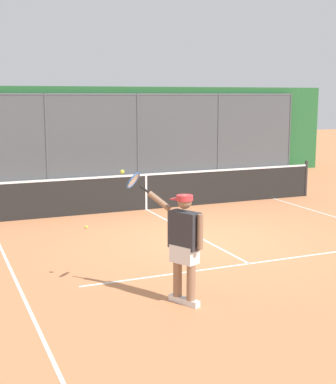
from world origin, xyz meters
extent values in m
plane|color=#C67A4C|center=(0.00, 0.00, 0.00)|extent=(60.00, 60.00, 0.00)
cube|color=white|center=(0.00, 1.73, 0.00)|extent=(6.25, 0.05, 0.01)
cube|color=white|center=(4.01, 1.25, 0.00)|extent=(0.05, 9.51, 0.01)
cube|color=white|center=(0.00, -0.89, 0.00)|extent=(0.05, 5.23, 0.01)
cylinder|color=#474C51|center=(-8.12, -8.62, 1.53)|extent=(0.07, 0.07, 3.06)
cylinder|color=#474C51|center=(-4.87, -8.62, 1.53)|extent=(0.07, 0.07, 3.06)
cylinder|color=#474C51|center=(-1.62, -8.62, 1.53)|extent=(0.07, 0.07, 3.06)
cylinder|color=#474C51|center=(1.62, -8.62, 1.53)|extent=(0.07, 0.07, 3.06)
cylinder|color=#474C51|center=(0.00, -8.62, 3.02)|extent=(16.24, 0.05, 0.05)
cube|color=#474C51|center=(0.00, -8.62, 1.53)|extent=(16.24, 0.02, 3.06)
cube|color=#235B2D|center=(0.00, -9.27, 1.65)|extent=(19.24, 0.90, 3.30)
cube|color=silver|center=(0.00, -8.44, 0.07)|extent=(17.24, 0.18, 0.15)
cylinder|color=#2D2D2D|center=(-5.14, -3.50, 0.54)|extent=(0.09, 0.09, 1.07)
cube|color=black|center=(0.00, -3.50, 0.46)|extent=(10.19, 0.02, 0.91)
cube|color=white|center=(0.00, -3.50, 0.94)|extent=(10.19, 0.04, 0.05)
cube|color=white|center=(0.00, -3.50, 0.46)|extent=(0.05, 0.04, 0.91)
cube|color=silver|center=(1.83, 3.15, 0.04)|extent=(0.21, 0.28, 0.09)
cylinder|color=#8C664C|center=(1.83, 3.15, 0.46)|extent=(0.13, 0.13, 0.74)
cube|color=silver|center=(1.94, 2.92, 0.04)|extent=(0.21, 0.28, 0.09)
cylinder|color=#8C664C|center=(1.94, 2.92, 0.46)|extent=(0.13, 0.13, 0.74)
cube|color=white|center=(1.89, 3.03, 0.75)|extent=(0.37, 0.45, 0.26)
cube|color=#2D2D33|center=(1.89, 3.03, 1.10)|extent=(0.39, 0.50, 0.54)
cylinder|color=#8C664C|center=(1.76, 3.29, 1.12)|extent=(0.08, 0.08, 0.50)
cylinder|color=#8C664C|center=(2.12, 2.67, 1.48)|extent=(0.32, 0.32, 0.28)
sphere|color=#8C664C|center=(1.89, 3.03, 1.51)|extent=(0.21, 0.21, 0.21)
cylinder|color=red|center=(1.89, 3.03, 1.57)|extent=(0.32, 0.32, 0.08)
cube|color=red|center=(1.94, 2.93, 1.54)|extent=(0.24, 0.24, 0.02)
cylinder|color=black|center=(2.29, 2.50, 1.63)|extent=(0.14, 0.14, 0.13)
torus|color=#28569E|center=(2.42, 2.36, 1.76)|extent=(0.34, 0.34, 0.26)
cylinder|color=silver|center=(2.42, 2.36, 1.76)|extent=(0.28, 0.27, 0.21)
sphere|color=#C1D138|center=(2.54, 2.23, 1.87)|extent=(0.07, 0.07, 0.07)
sphere|color=#D6E042|center=(2.01, -2.05, 0.03)|extent=(0.07, 0.07, 0.07)
camera|label=1|loc=(5.10, 9.99, 3.00)|focal=51.75mm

